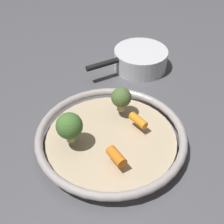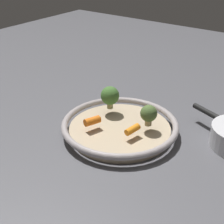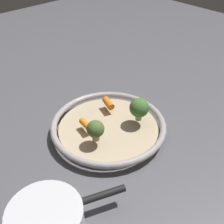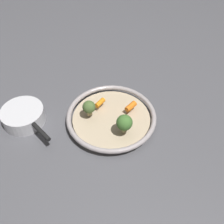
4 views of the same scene
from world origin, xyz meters
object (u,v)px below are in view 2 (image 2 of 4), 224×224
at_px(broccoli_floret_edge, 110,96).
at_px(broccoli_floret_mid, 149,114).
at_px(baby_carrot_near_rim, 132,130).
at_px(baby_carrot_right, 92,121).
at_px(serving_bowl, 120,127).

bearing_deg(broccoli_floret_edge, broccoli_floret_mid, -97.37).
height_order(baby_carrot_near_rim, baby_carrot_right, baby_carrot_right).
relative_size(serving_bowl, broccoli_floret_edge, 4.78).
distance_m(baby_carrot_right, broccoli_floret_edge, 0.11).
bearing_deg(baby_carrot_right, broccoli_floret_mid, -54.79).
height_order(baby_carrot_right, broccoli_floret_mid, broccoli_floret_mid).
height_order(serving_bowl, baby_carrot_near_rim, baby_carrot_near_rim).
height_order(serving_bowl, broccoli_floret_edge, broccoli_floret_edge).
xyz_separation_m(baby_carrot_right, broccoli_floret_edge, (0.11, 0.02, 0.03)).
xyz_separation_m(serving_bowl, broccoli_floret_edge, (0.05, 0.07, 0.06)).
distance_m(baby_carrot_near_rim, broccoli_floret_edge, 0.16).
relative_size(serving_bowl, baby_carrot_near_rim, 7.46).
bearing_deg(serving_bowl, baby_carrot_right, 137.53).
distance_m(serving_bowl, broccoli_floret_edge, 0.11).
xyz_separation_m(serving_bowl, baby_carrot_right, (-0.06, 0.05, 0.03)).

